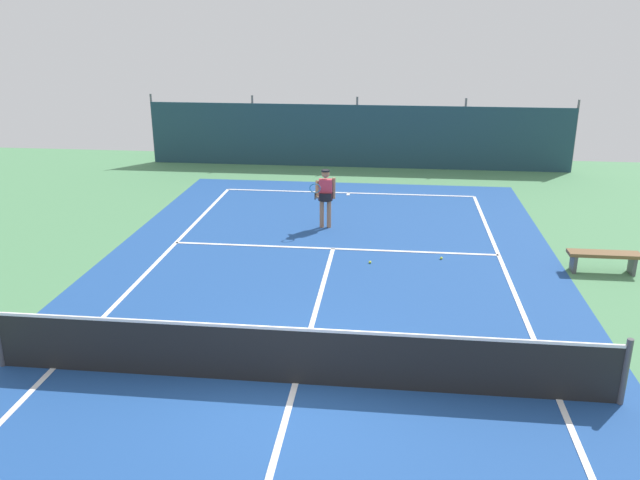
{
  "coord_description": "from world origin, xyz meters",
  "views": [
    {
      "loc": [
        1.42,
        -9.01,
        5.61
      ],
      "look_at": [
        -0.11,
        4.48,
        0.9
      ],
      "focal_mm": 36.43,
      "sensor_mm": 36.0,
      "label": 1
    }
  ],
  "objects_px": {
    "tennis_net": "(295,355)",
    "courtside_bench": "(604,257)",
    "tennis_ball_midcourt": "(370,262)",
    "parked_car": "(348,133)",
    "tennis_player": "(325,194)",
    "tennis_ball_near_player": "(441,258)"
  },
  "relations": [
    {
      "from": "parked_car",
      "to": "courtside_bench",
      "type": "height_order",
      "value": "parked_car"
    },
    {
      "from": "parked_car",
      "to": "courtside_bench",
      "type": "bearing_deg",
      "value": 121.58
    },
    {
      "from": "tennis_ball_midcourt",
      "to": "courtside_bench",
      "type": "bearing_deg",
      "value": 0.45
    },
    {
      "from": "tennis_net",
      "to": "tennis_ball_near_player",
      "type": "height_order",
      "value": "tennis_net"
    },
    {
      "from": "tennis_net",
      "to": "courtside_bench",
      "type": "distance_m",
      "value": 8.39
    },
    {
      "from": "tennis_player",
      "to": "tennis_ball_near_player",
      "type": "xyz_separation_m",
      "value": [
        3.07,
        -2.17,
        -0.93
      ]
    },
    {
      "from": "tennis_ball_midcourt",
      "to": "tennis_net",
      "type": "bearing_deg",
      "value": -100.06
    },
    {
      "from": "tennis_ball_near_player",
      "to": "courtside_bench",
      "type": "xyz_separation_m",
      "value": [
        3.62,
        -0.43,
        0.34
      ]
    },
    {
      "from": "courtside_bench",
      "to": "tennis_net",
      "type": "bearing_deg",
      "value": -138.75
    },
    {
      "from": "tennis_net",
      "to": "tennis_ball_near_player",
      "type": "relative_size",
      "value": 153.33
    },
    {
      "from": "tennis_player",
      "to": "courtside_bench",
      "type": "height_order",
      "value": "tennis_player"
    },
    {
      "from": "tennis_player",
      "to": "tennis_ball_midcourt",
      "type": "xyz_separation_m",
      "value": [
        1.36,
        -2.64,
        -0.93
      ]
    },
    {
      "from": "tennis_ball_midcourt",
      "to": "parked_car",
      "type": "height_order",
      "value": "parked_car"
    },
    {
      "from": "tennis_player",
      "to": "tennis_ball_midcourt",
      "type": "distance_m",
      "value": 3.11
    },
    {
      "from": "tennis_ball_near_player",
      "to": "tennis_ball_midcourt",
      "type": "distance_m",
      "value": 1.78
    },
    {
      "from": "courtside_bench",
      "to": "tennis_ball_midcourt",
      "type": "bearing_deg",
      "value": -179.55
    },
    {
      "from": "tennis_ball_midcourt",
      "to": "parked_car",
      "type": "distance_m",
      "value": 13.31
    },
    {
      "from": "tennis_ball_midcourt",
      "to": "courtside_bench",
      "type": "relative_size",
      "value": 0.04
    },
    {
      "from": "tennis_ball_near_player",
      "to": "parked_car",
      "type": "xyz_separation_m",
      "value": [
        -3.23,
        12.73,
        0.81
      ]
    },
    {
      "from": "tennis_net",
      "to": "tennis_ball_midcourt",
      "type": "distance_m",
      "value": 5.6
    },
    {
      "from": "tennis_net",
      "to": "courtside_bench",
      "type": "bearing_deg",
      "value": 41.25
    },
    {
      "from": "tennis_ball_midcourt",
      "to": "courtside_bench",
      "type": "distance_m",
      "value": 5.35
    }
  ]
}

